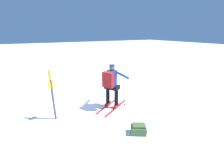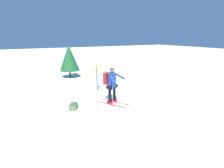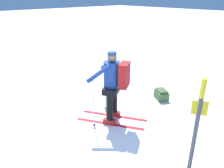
{
  "view_description": "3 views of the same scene",
  "coord_description": "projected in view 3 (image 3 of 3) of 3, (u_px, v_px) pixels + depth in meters",
  "views": [
    {
      "loc": [
        5.46,
        -1.78,
        2.8
      ],
      "look_at": [
        0.79,
        0.79,
        0.95
      ],
      "focal_mm": 24.0,
      "sensor_mm": 36.0,
      "label": 1
    },
    {
      "loc": [
        4.44,
        7.7,
        3.13
      ],
      "look_at": [
        0.79,
        0.79,
        0.95
      ],
      "focal_mm": 28.0,
      "sensor_mm": 36.0,
      "label": 2
    },
    {
      "loc": [
        -2.32,
        -2.56,
        2.85
      ],
      "look_at": [
        0.79,
        0.79,
        0.95
      ],
      "focal_mm": 35.0,
      "sensor_mm": 36.0,
      "label": 3
    }
  ],
  "objects": [
    {
      "name": "skier",
      "position": [
        114.0,
        82.0,
        4.92
      ],
      "size": [
        1.29,
        1.66,
        1.69
      ],
      "color": "red",
      "rests_on": "ground_plane"
    },
    {
      "name": "trail_marker",
      "position": [
        197.0,
        120.0,
        3.41
      ],
      "size": [
        0.15,
        0.21,
        1.72
      ],
      "color": "#4C4C51",
      "rests_on": "ground_plane"
    },
    {
      "name": "dropped_backpack",
      "position": [
        161.0,
        95.0,
        6.33
      ],
      "size": [
        0.48,
        0.52,
        0.29
      ],
      "color": "#4C6B38",
      "rests_on": "ground_plane"
    },
    {
      "name": "ground_plane",
      "position": [
        110.0,
        151.0,
        4.28
      ],
      "size": [
        80.0,
        80.0,
        0.0
      ],
      "primitive_type": "plane",
      "color": "white"
    }
  ]
}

